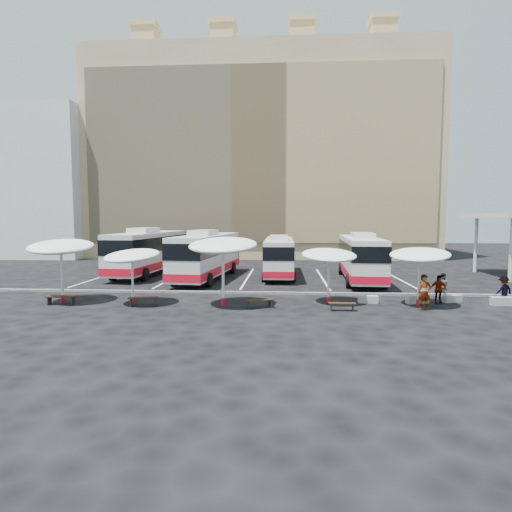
# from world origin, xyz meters

# --- Properties ---
(ground) EXTENTS (120.00, 120.00, 0.00)m
(ground) POSITION_xyz_m (0.00, 0.00, 0.00)
(ground) COLOR black
(ground) RESTS_ON ground
(sandstone_building) EXTENTS (42.00, 18.25, 29.60)m
(sandstone_building) POSITION_xyz_m (0.00, 31.87, 12.63)
(sandstone_building) COLOR tan
(sandstone_building) RESTS_ON ground
(apartment_block) EXTENTS (14.00, 14.00, 18.00)m
(apartment_block) POSITION_xyz_m (-28.00, 28.00, 9.00)
(apartment_block) COLOR silver
(apartment_block) RESTS_ON ground
(curb_divider) EXTENTS (34.00, 0.25, 0.15)m
(curb_divider) POSITION_xyz_m (0.00, 0.50, 0.07)
(curb_divider) COLOR black
(curb_divider) RESTS_ON ground
(bay_lines) EXTENTS (24.15, 12.00, 0.01)m
(bay_lines) POSITION_xyz_m (0.00, 8.00, 0.01)
(bay_lines) COLOR white
(bay_lines) RESTS_ON ground
(bus_0) EXTENTS (3.63, 12.79, 4.01)m
(bus_0) POSITION_xyz_m (-8.67, 9.75, 2.05)
(bus_0) COLOR silver
(bus_0) RESTS_ON ground
(bus_1) EXTENTS (3.81, 12.49, 3.90)m
(bus_1) POSITION_xyz_m (-3.14, 7.10, 1.99)
(bus_1) COLOR silver
(bus_1) RESTS_ON ground
(bus_2) EXTENTS (2.59, 10.79, 3.42)m
(bus_2) POSITION_xyz_m (2.50, 9.30, 1.75)
(bus_2) COLOR silver
(bus_2) RESTS_ON ground
(bus_3) EXTENTS (3.22, 11.86, 3.72)m
(bus_3) POSITION_xyz_m (8.80, 6.96, 1.90)
(bus_3) COLOR silver
(bus_3) RESTS_ON ground
(sunshade_0) EXTENTS (4.03, 4.07, 3.73)m
(sunshade_0) POSITION_xyz_m (-9.70, -2.88, 3.17)
(sunshade_0) COLOR silver
(sunshade_0) RESTS_ON ground
(sunshade_1) EXTENTS (3.95, 3.97, 3.19)m
(sunshade_1) POSITION_xyz_m (-5.47, -3.22, 2.71)
(sunshade_1) COLOR silver
(sunshade_1) RESTS_ON ground
(sunshade_2) EXTENTS (4.14, 4.18, 3.90)m
(sunshade_2) POSITION_xyz_m (-0.38, -3.28, 3.31)
(sunshade_2) COLOR silver
(sunshade_2) RESTS_ON ground
(sunshade_3) EXTENTS (3.55, 3.58, 3.20)m
(sunshade_3) POSITION_xyz_m (5.44, -2.22, 2.72)
(sunshade_3) COLOR silver
(sunshade_3) RESTS_ON ground
(sunshade_4) EXTENTS (4.19, 4.21, 3.30)m
(sunshade_4) POSITION_xyz_m (10.27, -2.65, 2.80)
(sunshade_4) COLOR silver
(sunshade_4) RESTS_ON ground
(wood_bench_0) EXTENTS (1.67, 0.52, 0.51)m
(wood_bench_0) POSITION_xyz_m (-9.39, -3.65, 0.39)
(wood_bench_0) COLOR black
(wood_bench_0) RESTS_ON ground
(wood_bench_1) EXTENTS (1.66, 0.75, 0.49)m
(wood_bench_1) POSITION_xyz_m (-4.72, -3.72, 0.38)
(wood_bench_1) COLOR black
(wood_bench_1) RESTS_ON ground
(wood_bench_2) EXTENTS (1.55, 0.94, 0.46)m
(wood_bench_2) POSITION_xyz_m (1.63, -3.80, 0.36)
(wood_bench_2) COLOR black
(wood_bench_2) RESTS_ON ground
(wood_bench_3) EXTENTS (1.39, 0.38, 0.43)m
(wood_bench_3) POSITION_xyz_m (5.95, -4.20, 0.33)
(wood_bench_3) COLOR black
(wood_bench_3) RESTS_ON ground
(conc_bench_0) EXTENTS (1.13, 0.44, 0.42)m
(conc_bench_0) POSITION_xyz_m (7.69, -1.99, 0.21)
(conc_bench_0) COLOR gray
(conc_bench_0) RESTS_ON ground
(conc_bench_1) EXTENTS (1.32, 0.74, 0.47)m
(conc_bench_1) POSITION_xyz_m (10.44, -1.92, 0.23)
(conc_bench_1) COLOR gray
(conc_bench_1) RESTS_ON ground
(conc_bench_2) EXTENTS (1.16, 0.75, 0.41)m
(conc_bench_2) POSITION_xyz_m (12.57, -1.43, 0.21)
(conc_bench_2) COLOR gray
(conc_bench_2) RESTS_ON ground
(conc_bench_3) EXTENTS (1.23, 0.41, 0.46)m
(conc_bench_3) POSITION_xyz_m (14.97, -2.18, 0.23)
(conc_bench_3) COLOR gray
(conc_bench_3) RESTS_ON ground
(passenger_0) EXTENTS (0.73, 0.52, 1.88)m
(passenger_0) POSITION_xyz_m (10.22, -3.77, 0.94)
(passenger_0) COLOR black
(passenger_0) RESTS_ON ground
(passenger_1) EXTENTS (0.94, 0.91, 1.52)m
(passenger_1) POSITION_xyz_m (12.42, -0.26, 0.76)
(passenger_1) COLOR black
(passenger_1) RESTS_ON ground
(passenger_2) EXTENTS (0.98, 0.46, 1.63)m
(passenger_2) POSITION_xyz_m (11.56, -1.99, 0.82)
(passenger_2) COLOR black
(passenger_2) RESTS_ON ground
(passenger_3) EXTENTS (1.15, 0.89, 1.57)m
(passenger_3) POSITION_xyz_m (15.17, -1.81, 0.79)
(passenger_3) COLOR black
(passenger_3) RESTS_ON ground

